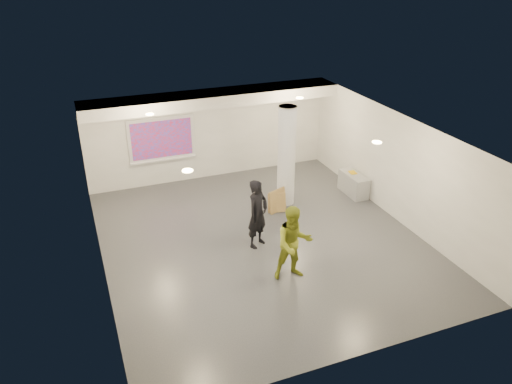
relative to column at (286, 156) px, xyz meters
name	(u,v)px	position (x,y,z in m)	size (l,w,h in m)	color
floor	(262,241)	(-1.50, -1.80, -1.50)	(8.00, 9.00, 0.01)	#37393E
ceiling	(262,133)	(-1.50, -1.80, 1.50)	(8.00, 9.00, 0.01)	white
wall_back	(210,134)	(-1.50, 2.70, 0.00)	(8.00, 0.01, 3.00)	silver
wall_front	(358,294)	(-1.50, -6.30, 0.00)	(8.00, 0.01, 3.00)	silver
wall_left	(96,218)	(-5.50, -1.80, 0.00)	(0.01, 9.00, 3.00)	silver
wall_right	(396,167)	(2.50, -1.80, 0.00)	(0.01, 9.00, 3.00)	silver
soffit_band	(214,98)	(-1.50, 2.15, 1.32)	(8.00, 1.10, 0.36)	silver
downlight_nw	(150,114)	(-3.70, 0.70, 1.48)	(0.22, 0.22, 0.02)	#FFDF89
downlight_ne	(300,98)	(0.70, 0.70, 1.48)	(0.22, 0.22, 0.02)	#FFDF89
downlight_sw	(188,171)	(-3.70, -3.30, 1.48)	(0.22, 0.22, 0.02)	#FFDF89
downlight_se	(377,142)	(0.70, -3.30, 1.48)	(0.22, 0.22, 0.02)	#FFDF89
column	(286,156)	(0.00, 0.00, 0.00)	(0.52, 0.52, 3.00)	silver
projection_screen	(162,140)	(-3.10, 2.65, 0.03)	(2.10, 0.13, 1.42)	white
credenza	(353,184)	(2.22, -0.24, -1.17)	(0.47, 1.14, 0.66)	gray
postit_pad	(353,172)	(2.23, -0.12, -0.82)	(0.19, 0.27, 0.03)	gold
cardboard_back	(278,201)	(-0.44, -0.42, -1.16)	(0.62, 0.06, 0.67)	olive
cardboard_front	(277,203)	(-0.48, -0.46, -1.21)	(0.52, 0.05, 0.57)	olive
woman	(258,214)	(-1.67, -1.94, -0.59)	(0.66, 0.44, 1.82)	black
man	(294,243)	(-1.41, -3.53, -0.59)	(0.88, 0.69, 1.82)	olive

